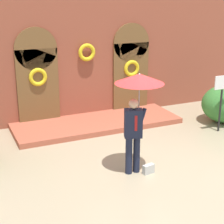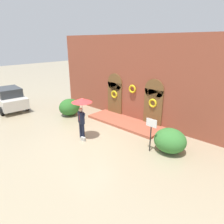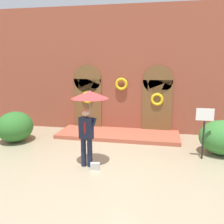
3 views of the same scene
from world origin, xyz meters
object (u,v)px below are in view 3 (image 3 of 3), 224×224
handbag (95,166)px  sign_post (204,125)px  shrub_left (15,127)px  person_with_umbrella (89,106)px  shrub_right (222,137)px

handbag → sign_post: 3.78m
handbag → shrub_left: 4.39m
person_with_umbrella → shrub_right: size_ratio=1.49×
sign_post → shrub_right: 1.11m
person_with_umbrella → shrub_left: (-3.66, 1.79, -1.30)m
person_with_umbrella → handbag: (0.22, -0.20, -1.80)m
sign_post → shrub_right: bearing=39.6°
sign_post → shrub_left: bearing=176.3°
shrub_right → shrub_left: bearing=-178.9°
sign_post → shrub_right: sign_post is taller
shrub_left → shrub_right: shrub_left is taller
handbag → shrub_right: bearing=18.8°
sign_post → person_with_umbrella: bearing=-159.2°
person_with_umbrella → handbag: 1.83m
shrub_left → sign_post: bearing=-3.7°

